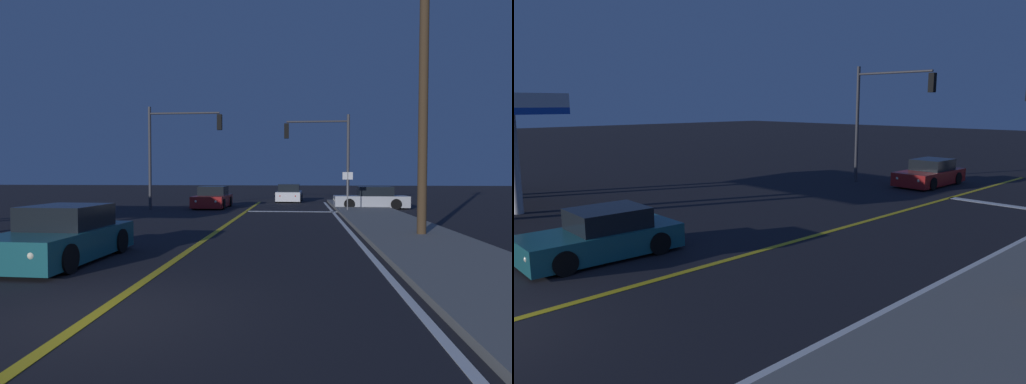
{
  "view_description": "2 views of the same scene",
  "coord_description": "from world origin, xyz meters",
  "views": [
    {
      "loc": [
        3.03,
        -6.43,
        2.09
      ],
      "look_at": [
        0.47,
        20.01,
        1.07
      ],
      "focal_mm": 32.18,
      "sensor_mm": 36.0,
      "label": 1
    },
    {
      "loc": [
        10.05,
        -1.81,
        4.19
      ],
      "look_at": [
        -1.27,
        9.16,
        1.36
      ],
      "focal_mm": 34.77,
      "sensor_mm": 36.0,
      "label": 2
    }
  ],
  "objects": [
    {
      "name": "lane_line_center",
      "position": [
        0.0,
        10.37,
        0.01
      ],
      "size": [
        0.2,
        35.26,
        0.01
      ],
      "primitive_type": "cube",
      "color": "gold",
      "rests_on": "ground"
    },
    {
      "name": "lane_line_edge_right",
      "position": [
        4.84,
        10.37,
        0.01
      ],
      "size": [
        0.16,
        35.26,
        0.01
      ],
      "primitive_type": "cube",
      "color": "white",
      "rests_on": "ground"
    },
    {
      "name": "stop_bar",
      "position": [
        2.54,
        19.24,
        0.01
      ],
      "size": [
        5.09,
        0.5,
        0.01
      ],
      "primitive_type": "cube",
      "color": "white",
      "rests_on": "ground"
    },
    {
      "name": "car_following_oncoming_red",
      "position": [
        -2.43,
        21.84,
        0.58
      ],
      "size": [
        1.99,
        4.34,
        1.34
      ],
      "rotation": [
        0.0,
        0.0,
        3.14
      ],
      "color": "maroon",
      "rests_on": "ground"
    },
    {
      "name": "car_distant_tail_teal",
      "position": [
        -2.67,
        4.07,
        0.58
      ],
      "size": [
        2.07,
        4.32,
        1.34
      ],
      "rotation": [
        0.0,
        0.0,
        3.11
      ],
      "color": "#195960",
      "rests_on": "ground"
    },
    {
      "name": "traffic_signal_far_left",
      "position": [
        -4.34,
        20.14,
        4.08
      ],
      "size": [
        4.44,
        0.28,
        6.09
      ],
      "color": "#38383D",
      "rests_on": "ground"
    }
  ]
}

